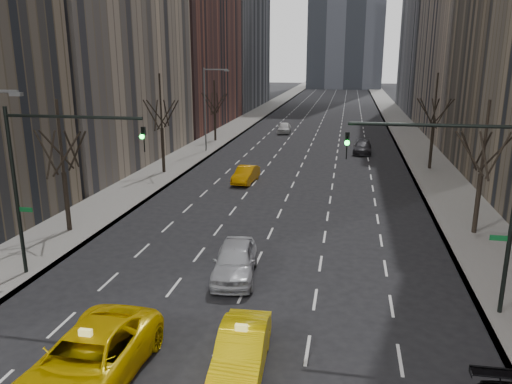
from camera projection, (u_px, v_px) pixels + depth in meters
The scene contains 16 objects.
sidewalk_left at pixel (243, 123), 79.60m from camera, with size 4.50×320.00×0.15m, color slate.
sidewalk_right at pixel (402, 127), 75.29m from camera, with size 4.50×320.00×0.15m, color slate.
tree_lw_b at pixel (64, 172), 29.27m from camera, with size 3.36×3.50×7.82m.
tree_lw_c at pixel (162, 129), 44.36m from camera, with size 3.36×3.50×8.74m.
tree_lw_d at pixel (215, 113), 61.57m from camera, with size 3.36×3.50×7.36m.
tree_rw_b at pixel (481, 174), 28.84m from camera, with size 3.36×3.50×7.82m.
tree_rw_c at pixel (433, 127), 45.83m from camera, with size 3.36×3.50×8.74m.
traffic_mast_left at pixel (46, 166), 22.60m from camera, with size 6.69×0.39×8.00m.
traffic_mast_right at pixel (471, 184), 19.39m from camera, with size 6.69×0.39×8.00m.
streetlight_far at pixel (208, 101), 54.18m from camera, with size 2.83×0.22×9.00m.
taxi_suv at pixel (88, 360), 15.96m from camera, with size 2.96×6.42×1.78m, color #DEB504.
taxi_sedan at pixel (242, 350), 16.75m from camera, with size 1.58×4.54×1.50m, color #E7C304.
silver_sedan_ahead at pixel (235, 261), 23.91m from camera, with size 1.98×4.91×1.67m, color #AAABB2.
far_taxi at pixel (246, 174), 42.03m from camera, with size 1.45×4.15×1.37m, color orange.
far_suv_grey at pixel (362, 147), 54.72m from camera, with size 1.93×4.75×1.38m, color #2C2C30.
far_car_white at pixel (284, 128), 69.20m from camera, with size 1.73×4.30×1.47m, color silver.
Camera 1 is at (4.32, -8.00, 10.29)m, focal length 35.00 mm.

